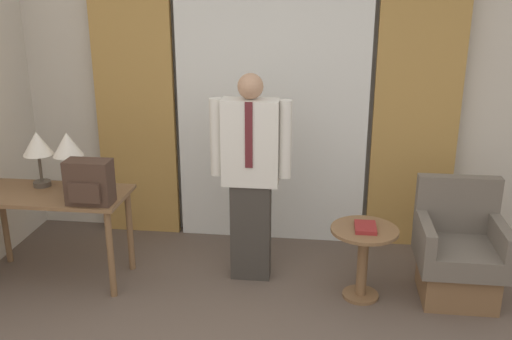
{
  "coord_description": "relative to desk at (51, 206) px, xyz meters",
  "views": [
    {
      "loc": [
        0.46,
        -2.18,
        2.3
      ],
      "look_at": [
        -0.03,
        1.77,
        0.96
      ],
      "focal_mm": 40.0,
      "sensor_mm": 36.0,
      "label": 1
    }
  ],
  "objects": [
    {
      "name": "book",
      "position": [
        2.41,
        -0.01,
        -0.04
      ],
      "size": [
        0.15,
        0.21,
        0.03
      ],
      "color": "maroon",
      "rests_on": "side_table"
    },
    {
      "name": "curtain_drape_left",
      "position": [
        0.39,
        0.99,
        0.67
      ],
      "size": [
        0.72,
        0.06,
        2.58
      ],
      "color": "#B28442",
      "rests_on": "ground_plane"
    },
    {
      "name": "table_lamp_right",
      "position": [
        0.12,
        0.14,
        0.44
      ],
      "size": [
        0.23,
        0.23,
        0.44
      ],
      "color": "#4C4238",
      "rests_on": "desk"
    },
    {
      "name": "side_table",
      "position": [
        2.41,
        0.0,
        -0.24
      ],
      "size": [
        0.5,
        0.5,
        0.57
      ],
      "color": "brown",
      "rests_on": "ground_plane"
    },
    {
      "name": "desk",
      "position": [
        0.0,
        0.0,
        0.0
      ],
      "size": [
        1.21,
        0.55,
        0.73
      ],
      "color": "brown",
      "rests_on": "ground_plane"
    },
    {
      "name": "table_lamp_left",
      "position": [
        -0.12,
        0.14,
        0.44
      ],
      "size": [
        0.23,
        0.23,
        0.44
      ],
      "color": "#4C4238",
      "rests_on": "desk"
    },
    {
      "name": "person",
      "position": [
        1.54,
        0.22,
        0.27
      ],
      "size": [
        0.62,
        0.2,
        1.65
      ],
      "color": "#38332D",
      "rests_on": "ground_plane"
    },
    {
      "name": "armchair",
      "position": [
        3.12,
        0.11,
        -0.29
      ],
      "size": [
        0.62,
        0.59,
        0.89
      ],
      "color": "brown",
      "rests_on": "ground_plane"
    },
    {
      "name": "wall_back",
      "position": [
        1.63,
        1.12,
        0.73
      ],
      "size": [
        10.0,
        0.06,
        2.7
      ],
      "color": "beige",
      "rests_on": "ground_plane"
    },
    {
      "name": "curtain_sheer_center",
      "position": [
        1.63,
        0.99,
        0.67
      ],
      "size": [
        1.67,
        0.06,
        2.58
      ],
      "color": "white",
      "rests_on": "ground_plane"
    },
    {
      "name": "backpack",
      "position": [
        0.41,
        -0.17,
        0.27
      ],
      "size": [
        0.33,
        0.2,
        0.33
      ],
      "color": "#422D23",
      "rests_on": "desk"
    },
    {
      "name": "curtain_drape_right",
      "position": [
        2.86,
        0.99,
        0.67
      ],
      "size": [
        0.72,
        0.06,
        2.58
      ],
      "color": "#B28442",
      "rests_on": "ground_plane"
    }
  ]
}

